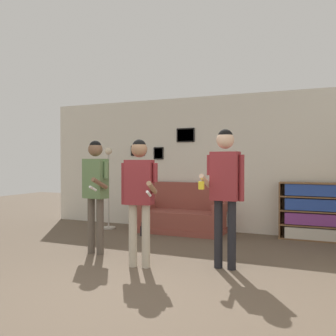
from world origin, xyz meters
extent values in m
plane|color=brown|center=(0.00, 0.00, 0.00)|extent=(20.00, 20.00, 0.00)
cube|color=silver|center=(0.00, 4.07, 1.35)|extent=(7.97, 0.06, 2.70)
cube|color=black|center=(-1.38, 4.03, 1.56)|extent=(0.22, 0.02, 0.26)
cube|color=#B2B2BC|center=(-1.38, 4.02, 1.56)|extent=(0.18, 0.01, 0.21)
cube|color=black|center=(-0.77, 4.03, 1.93)|extent=(0.39, 0.02, 0.29)
cube|color=beige|center=(-0.77, 4.02, 1.93)|extent=(0.35, 0.01, 0.24)
cube|color=black|center=(-1.89, 4.03, 1.62)|extent=(0.32, 0.02, 0.22)
cube|color=gray|center=(-1.89, 4.02, 1.62)|extent=(0.28, 0.01, 0.18)
cube|color=brown|center=(-0.69, 3.60, 0.05)|extent=(1.65, 0.80, 0.10)
cube|color=brown|center=(-0.69, 3.60, 0.26)|extent=(1.59, 0.74, 0.32)
cube|color=brown|center=(-0.69, 3.93, 0.69)|extent=(1.59, 0.14, 0.54)
cube|color=brown|center=(-1.45, 3.60, 0.51)|extent=(0.12, 0.74, 0.18)
cube|color=brown|center=(0.08, 3.60, 0.51)|extent=(0.12, 0.74, 0.18)
cube|color=brown|center=(1.14, 3.85, 0.51)|extent=(0.02, 0.30, 1.02)
cube|color=brown|center=(1.72, 4.00, 0.51)|extent=(1.20, 0.01, 1.02)
cube|color=brown|center=(1.72, 3.85, 0.01)|extent=(1.15, 0.30, 0.02)
cube|color=brown|center=(1.72, 3.85, 1.00)|extent=(1.15, 0.30, 0.02)
cube|color=brown|center=(1.72, 3.85, 0.25)|extent=(1.15, 0.30, 0.02)
cube|color=brown|center=(1.72, 3.85, 0.51)|extent=(1.15, 0.30, 0.02)
cube|color=brown|center=(1.72, 3.85, 0.76)|extent=(1.15, 0.30, 0.02)
cube|color=beige|center=(1.72, 3.84, 0.12)|extent=(0.99, 0.26, 0.20)
cube|color=#7F3889|center=(1.72, 3.84, 0.38)|extent=(0.99, 0.26, 0.20)
cube|color=#2847A3|center=(1.72, 3.84, 0.63)|extent=(0.99, 0.26, 0.20)
cube|color=#2847A3|center=(1.72, 3.84, 0.89)|extent=(0.99, 0.26, 0.20)
cylinder|color=#ADA89E|center=(-2.24, 3.41, 0.01)|extent=(0.28, 0.28, 0.03)
cylinder|color=#ADA89E|center=(-2.24, 3.41, 0.78)|extent=(0.03, 0.03, 1.50)
sphere|color=beige|center=(-2.24, 3.41, 1.60)|extent=(0.15, 0.15, 0.15)
cylinder|color=brown|center=(-1.36, 1.55, 0.42)|extent=(0.11, 0.11, 0.84)
cylinder|color=brown|center=(-1.19, 1.52, 0.42)|extent=(0.11, 0.11, 0.84)
cube|color=#5B7A4C|center=(-1.27, 1.53, 1.13)|extent=(0.39, 0.26, 0.59)
sphere|color=brown|center=(-1.27, 1.53, 1.57)|extent=(0.22, 0.22, 0.22)
sphere|color=black|center=(-1.27, 1.53, 1.61)|extent=(0.18, 0.18, 0.18)
cylinder|color=#5B7A4C|center=(-1.06, 1.50, 1.26)|extent=(0.07, 0.07, 0.25)
cylinder|color=brown|center=(-1.08, 1.36, 1.07)|extent=(0.11, 0.31, 0.19)
cylinder|color=white|center=(-1.11, 1.22, 1.01)|extent=(0.06, 0.14, 0.09)
cylinder|color=#5B7A4C|center=(-1.49, 1.57, 1.11)|extent=(0.07, 0.07, 0.56)
cylinder|color=#B7AD99|center=(-0.43, 1.15, 0.41)|extent=(0.11, 0.11, 0.82)
cylinder|color=#B7AD99|center=(-0.25, 1.17, 0.41)|extent=(0.11, 0.11, 0.82)
cube|color=maroon|center=(-0.34, 1.16, 1.12)|extent=(0.39, 0.25, 0.58)
sphere|color=#997051|center=(-0.34, 1.16, 1.55)|extent=(0.21, 0.21, 0.21)
sphere|color=black|center=(-0.34, 1.16, 1.59)|extent=(0.18, 0.18, 0.18)
cylinder|color=maroon|center=(-0.12, 1.19, 1.25)|extent=(0.07, 0.07, 0.25)
cylinder|color=#997051|center=(-0.10, 1.06, 1.06)|extent=(0.11, 0.31, 0.18)
cylinder|color=white|center=(-0.08, 0.92, 0.99)|extent=(0.06, 0.14, 0.09)
cylinder|color=maroon|center=(-0.55, 1.13, 1.09)|extent=(0.07, 0.07, 0.55)
cylinder|color=black|center=(0.63, 1.53, 0.44)|extent=(0.11, 0.11, 0.89)
cylinder|color=black|center=(0.81, 1.52, 0.44)|extent=(0.11, 0.11, 0.89)
cube|color=maroon|center=(0.72, 1.53, 1.20)|extent=(0.37, 0.22, 0.63)
sphere|color=#D1A889|center=(0.72, 1.53, 1.67)|extent=(0.23, 0.23, 0.23)
sphere|color=black|center=(0.72, 1.53, 1.71)|extent=(0.19, 0.19, 0.19)
cylinder|color=maroon|center=(0.93, 1.52, 1.18)|extent=(0.07, 0.07, 0.59)
cylinder|color=maroon|center=(0.50, 1.54, 1.34)|extent=(0.07, 0.07, 0.27)
cylinder|color=#D1A889|center=(0.50, 1.39, 1.14)|extent=(0.08, 0.32, 0.19)
cylinder|color=yellow|center=(0.49, 1.25, 1.09)|extent=(0.08, 0.08, 0.10)
cylinder|color=black|center=(-1.25, 3.00, 0.09)|extent=(0.07, 0.07, 0.18)
cylinder|color=black|center=(-1.25, 3.00, 0.22)|extent=(0.03, 0.03, 0.08)
camera|label=1|loc=(1.95, -3.19, 1.39)|focal=40.00mm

